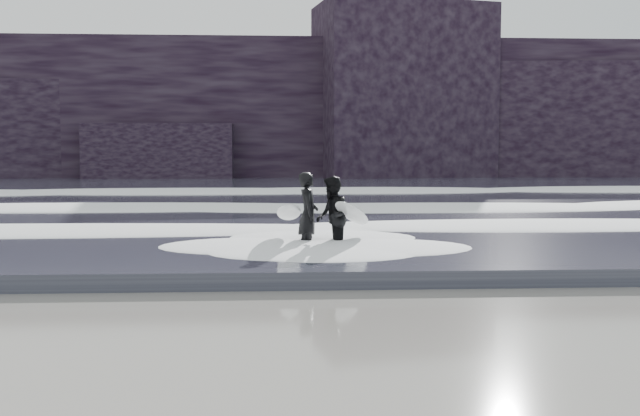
# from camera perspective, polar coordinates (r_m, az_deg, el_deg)

# --- Properties ---
(ground) EXTENTS (120.00, 120.00, 0.00)m
(ground) POSITION_cam_1_polar(r_m,az_deg,el_deg) (8.18, -4.41, -10.83)
(ground) COLOR #8C5953
(ground) RESTS_ON ground
(sea) EXTENTS (90.00, 52.00, 0.30)m
(sea) POSITION_cam_1_polar(r_m,az_deg,el_deg) (36.93, -3.51, 1.46)
(sea) COLOR #333441
(sea) RESTS_ON ground
(headland) EXTENTS (70.00, 9.00, 10.00)m
(headland) POSITION_cam_1_polar(r_m,az_deg,el_deg) (53.95, -3.45, 7.60)
(headland) COLOR black
(headland) RESTS_ON ground
(foam_near) EXTENTS (60.00, 3.20, 0.20)m
(foam_near) POSITION_cam_1_polar(r_m,az_deg,el_deg) (16.97, -3.81, -1.40)
(foam_near) COLOR white
(foam_near) RESTS_ON sea
(foam_mid) EXTENTS (60.00, 4.00, 0.24)m
(foam_mid) POSITION_cam_1_polar(r_m,az_deg,el_deg) (23.94, -3.65, 0.40)
(foam_mid) COLOR white
(foam_mid) RESTS_ON sea
(foam_far) EXTENTS (60.00, 4.80, 0.30)m
(foam_far) POSITION_cam_1_polar(r_m,az_deg,el_deg) (32.92, -3.54, 1.60)
(foam_far) COLOR white
(foam_far) RESTS_ON sea
(surfer_left) EXTENTS (0.86, 1.84, 1.73)m
(surfer_left) POSITION_cam_1_polar(r_m,az_deg,el_deg) (14.70, -1.21, -0.47)
(surfer_left) COLOR black
(surfer_left) RESTS_ON ground
(surfer_right) EXTENTS (1.31, 1.91, 1.66)m
(surfer_right) POSITION_cam_1_polar(r_m,az_deg,el_deg) (14.56, 1.13, -0.67)
(surfer_right) COLOR black
(surfer_right) RESTS_ON ground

